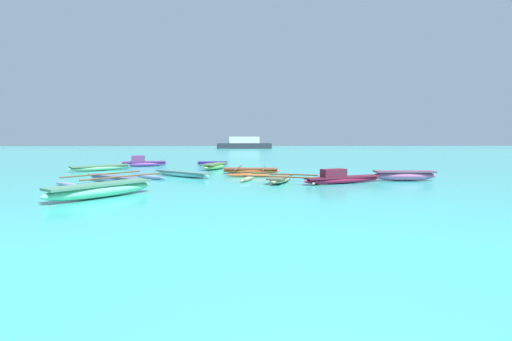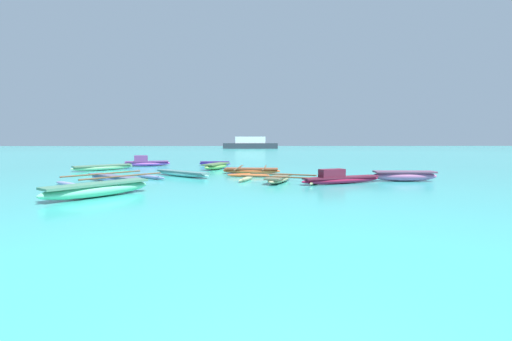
{
  "view_description": "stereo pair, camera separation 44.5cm",
  "coord_description": "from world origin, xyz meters",
  "px_view_note": "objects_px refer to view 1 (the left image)",
  "views": [
    {
      "loc": [
        -0.76,
        -1.84,
        1.98
      ],
      "look_at": [
        0.26,
        17.69,
        0.25
      ],
      "focal_mm": 24.0,
      "sensor_mm": 36.0,
      "label": 1
    },
    {
      "loc": [
        -0.31,
        -1.86,
        1.98
      ],
      "look_at": [
        0.26,
        17.69,
        0.25
      ],
      "focal_mm": 24.0,
      "sensor_mm": 36.0,
      "label": 2
    }
  ],
  "objects_px": {
    "moored_boat_3": "(215,166)",
    "moored_boat_7": "(281,179)",
    "moored_boat_6": "(101,168)",
    "distant_ferry": "(244,144)",
    "moored_boat_9": "(213,163)",
    "moored_boat_5": "(143,163)",
    "moored_boat_8": "(101,190)",
    "moored_boat_4": "(182,174)",
    "moored_boat_2": "(251,171)",
    "moored_boat_10": "(341,178)",
    "moored_boat_0": "(404,175)",
    "moored_boat_1": "(114,179)"
  },
  "relations": [
    {
      "from": "moored_boat_3",
      "to": "moored_boat_7",
      "type": "height_order",
      "value": "moored_boat_3"
    },
    {
      "from": "moored_boat_6",
      "to": "distant_ferry",
      "type": "xyz_separation_m",
      "value": [
        10.51,
        59.8,
        0.96
      ]
    },
    {
      "from": "moored_boat_7",
      "to": "moored_boat_9",
      "type": "bearing_deg",
      "value": 41.82
    },
    {
      "from": "moored_boat_5",
      "to": "moored_boat_8",
      "type": "relative_size",
      "value": 1.0
    },
    {
      "from": "moored_boat_4",
      "to": "moored_boat_9",
      "type": "bearing_deg",
      "value": 122.22
    },
    {
      "from": "moored_boat_2",
      "to": "moored_boat_9",
      "type": "xyz_separation_m",
      "value": [
        -2.75,
        6.61,
        0.01
      ]
    },
    {
      "from": "moored_boat_2",
      "to": "moored_boat_10",
      "type": "distance_m",
      "value": 6.18
    },
    {
      "from": "moored_boat_0",
      "to": "moored_boat_8",
      "type": "bearing_deg",
      "value": -158.72
    },
    {
      "from": "moored_boat_3",
      "to": "moored_boat_10",
      "type": "distance_m",
      "value": 10.18
    },
    {
      "from": "moored_boat_1",
      "to": "moored_boat_10",
      "type": "distance_m",
      "value": 10.58
    },
    {
      "from": "moored_boat_0",
      "to": "moored_boat_5",
      "type": "xyz_separation_m",
      "value": [
        -15.38,
        10.21,
        0.02
      ]
    },
    {
      "from": "moored_boat_0",
      "to": "moored_boat_7",
      "type": "height_order",
      "value": "moored_boat_0"
    },
    {
      "from": "moored_boat_8",
      "to": "distant_ferry",
      "type": "distance_m",
      "value": 70.88
    },
    {
      "from": "moored_boat_5",
      "to": "moored_boat_10",
      "type": "xyz_separation_m",
      "value": [
        11.98,
        -11.08,
        -0.05
      ]
    },
    {
      "from": "moored_boat_5",
      "to": "moored_boat_3",
      "type": "bearing_deg",
      "value": -43.65
    },
    {
      "from": "moored_boat_0",
      "to": "moored_boat_8",
      "type": "relative_size",
      "value": 0.9
    },
    {
      "from": "moored_boat_0",
      "to": "moored_boat_9",
      "type": "height_order",
      "value": "moored_boat_0"
    },
    {
      "from": "moored_boat_2",
      "to": "moored_boat_1",
      "type": "bearing_deg",
      "value": -142.62
    },
    {
      "from": "moored_boat_1",
      "to": "moored_boat_3",
      "type": "distance_m",
      "value": 8.31
    },
    {
      "from": "moored_boat_7",
      "to": "moored_boat_1",
      "type": "bearing_deg",
      "value": 109.85
    },
    {
      "from": "moored_boat_0",
      "to": "moored_boat_1",
      "type": "distance_m",
      "value": 13.95
    },
    {
      "from": "moored_boat_1",
      "to": "moored_boat_10",
      "type": "bearing_deg",
      "value": 35.89
    },
    {
      "from": "moored_boat_5",
      "to": "moored_boat_6",
      "type": "relative_size",
      "value": 1.05
    },
    {
      "from": "moored_boat_10",
      "to": "moored_boat_7",
      "type": "bearing_deg",
      "value": 148.12
    },
    {
      "from": "moored_boat_0",
      "to": "moored_boat_2",
      "type": "height_order",
      "value": "moored_boat_0"
    },
    {
      "from": "moored_boat_3",
      "to": "moored_boat_9",
      "type": "bearing_deg",
      "value": 30.31
    },
    {
      "from": "moored_boat_3",
      "to": "moored_boat_7",
      "type": "distance_m",
      "value": 8.21
    },
    {
      "from": "moored_boat_7",
      "to": "moored_boat_10",
      "type": "relative_size",
      "value": 0.97
    },
    {
      "from": "moored_boat_10",
      "to": "distant_ferry",
      "type": "bearing_deg",
      "value": 72.99
    },
    {
      "from": "moored_boat_0",
      "to": "moored_boat_5",
      "type": "distance_m",
      "value": 18.46
    },
    {
      "from": "moored_boat_1",
      "to": "moored_boat_8",
      "type": "height_order",
      "value": "moored_boat_8"
    },
    {
      "from": "moored_boat_7",
      "to": "moored_boat_8",
      "type": "bearing_deg",
      "value": 141.8
    },
    {
      "from": "moored_boat_1",
      "to": "moored_boat_6",
      "type": "relative_size",
      "value": 1.43
    },
    {
      "from": "moored_boat_5",
      "to": "moored_boat_7",
      "type": "xyz_separation_m",
      "value": [
        9.25,
        -10.49,
        -0.12
      ]
    },
    {
      "from": "moored_boat_6",
      "to": "moored_boat_8",
      "type": "relative_size",
      "value": 0.96
    },
    {
      "from": "moored_boat_4",
      "to": "moored_boat_8",
      "type": "relative_size",
      "value": 1.0
    },
    {
      "from": "moored_boat_1",
      "to": "moored_boat_8",
      "type": "relative_size",
      "value": 1.37
    },
    {
      "from": "moored_boat_8",
      "to": "distant_ferry",
      "type": "relative_size",
      "value": 0.27
    },
    {
      "from": "moored_boat_0",
      "to": "distant_ferry",
      "type": "height_order",
      "value": "distant_ferry"
    },
    {
      "from": "moored_boat_1",
      "to": "moored_boat_3",
      "type": "xyz_separation_m",
      "value": [
        4.22,
        7.15,
        0.05
      ]
    },
    {
      "from": "moored_boat_0",
      "to": "moored_boat_2",
      "type": "xyz_separation_m",
      "value": [
        -7.36,
        3.87,
        -0.09
      ]
    },
    {
      "from": "moored_boat_2",
      "to": "moored_boat_6",
      "type": "height_order",
      "value": "moored_boat_2"
    },
    {
      "from": "moored_boat_8",
      "to": "moored_boat_9",
      "type": "xyz_separation_m",
      "value": [
        2.77,
        14.71,
        -0.08
      ]
    },
    {
      "from": "moored_boat_1",
      "to": "distant_ferry",
      "type": "distance_m",
      "value": 66.84
    },
    {
      "from": "moored_boat_7",
      "to": "moored_boat_8",
      "type": "distance_m",
      "value": 7.82
    },
    {
      "from": "moored_boat_3",
      "to": "moored_boat_6",
      "type": "xyz_separation_m",
      "value": [
        -7.41,
        -0.52,
        -0.03
      ]
    },
    {
      "from": "moored_boat_8",
      "to": "moored_boat_10",
      "type": "relative_size",
      "value": 0.86
    },
    {
      "from": "moored_boat_7",
      "to": "moored_boat_9",
      "type": "distance_m",
      "value": 11.48
    },
    {
      "from": "moored_boat_7",
      "to": "distant_ferry",
      "type": "distance_m",
      "value": 66.67
    },
    {
      "from": "moored_boat_8",
      "to": "moored_boat_9",
      "type": "distance_m",
      "value": 14.97
    }
  ]
}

